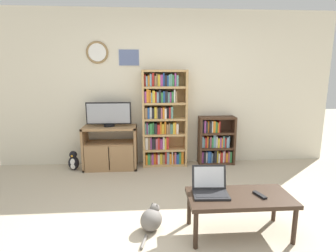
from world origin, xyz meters
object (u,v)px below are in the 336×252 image
object	(u,v)px
bookshelf_tall	(163,120)
penguin_figurine	(74,161)
remote_near_laptop	(260,195)
laptop	(210,187)
tv_stand	(110,148)
coffee_table	(239,200)
bookshelf_short	(215,142)
cat	(152,219)
television	(109,114)

from	to	relation	value
bookshelf_tall	penguin_figurine	world-z (taller)	bookshelf_tall
remote_near_laptop	penguin_figurine	world-z (taller)	remote_near_laptop
laptop	remote_near_laptop	size ratio (longest dim) A/B	2.13
tv_stand	remote_near_laptop	xyz separation A→B (m)	(1.71, -1.97, 0.06)
laptop	tv_stand	bearing A→B (deg)	126.49
bookshelf_tall	coffee_table	xyz separation A→B (m)	(0.64, -2.06, -0.44)
bookshelf_short	penguin_figurine	size ratio (longest dim) A/B	2.62
cat	coffee_table	bearing A→B (deg)	25.93
penguin_figurine	television	bearing A→B (deg)	6.91
tv_stand	cat	size ratio (longest dim) A/B	1.82
coffee_table	bookshelf_short	bearing A→B (deg)	82.48
remote_near_laptop	cat	size ratio (longest dim) A/B	0.35
tv_stand	cat	distance (m)	1.96
coffee_table	laptop	size ratio (longest dim) A/B	2.84
bookshelf_short	penguin_figurine	xyz separation A→B (m)	(-2.39, -0.17, -0.24)
cat	penguin_figurine	distance (m)	2.19
television	cat	size ratio (longest dim) A/B	1.52
remote_near_laptop	laptop	bearing A→B (deg)	-29.45
laptop	remote_near_laptop	world-z (taller)	laptop
bookshelf_short	coffee_table	size ratio (longest dim) A/B	0.84
remote_near_laptop	penguin_figurine	size ratio (longest dim) A/B	0.52
tv_stand	cat	xyz separation A→B (m)	(0.67, -1.82, -0.24)
remote_near_laptop	bookshelf_tall	bearing A→B (deg)	-86.10
tv_stand	bookshelf_short	xyz separation A→B (m)	(1.79, 0.13, 0.03)
laptop	penguin_figurine	bearing A→B (deg)	138.18
laptop	remote_near_laptop	distance (m)	0.48
cat	penguin_figurine	bearing A→B (deg)	159.69
bookshelf_tall	penguin_figurine	xyz separation A→B (m)	(-1.48, -0.16, -0.65)
bookshelf_short	coffee_table	distance (m)	2.09
tv_stand	remote_near_laptop	size ratio (longest dim) A/B	5.22
bookshelf_short	coffee_table	xyz separation A→B (m)	(-0.27, -2.07, -0.03)
bookshelf_tall	cat	size ratio (longest dim) A/B	3.42
television	penguin_figurine	xyz separation A→B (m)	(-0.59, -0.07, -0.77)
bookshelf_short	remote_near_laptop	world-z (taller)	bookshelf_short
television	bookshelf_short	distance (m)	1.88
coffee_table	cat	world-z (taller)	coffee_table
remote_near_laptop	penguin_figurine	bearing A→B (deg)	-57.59
tv_stand	coffee_table	xyz separation A→B (m)	(1.52, -1.95, 0.00)
television	remote_near_laptop	distance (m)	2.68
bookshelf_tall	television	bearing A→B (deg)	-174.17
bookshelf_tall	laptop	xyz separation A→B (m)	(0.37, -1.99, -0.33)
tv_stand	coffee_table	distance (m)	2.47
television	coffee_table	xyz separation A→B (m)	(1.53, -1.97, -0.56)
bookshelf_tall	cat	xyz separation A→B (m)	(-0.21, -1.94, -0.68)
penguin_figurine	coffee_table	bearing A→B (deg)	-41.88
remote_near_laptop	penguin_figurine	xyz separation A→B (m)	(-2.31, 1.92, -0.27)
television	coffee_table	world-z (taller)	television
bookshelf_tall	penguin_figurine	size ratio (longest dim) A/B	5.07
television	cat	distance (m)	2.12
coffee_table	cat	bearing A→B (deg)	171.77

